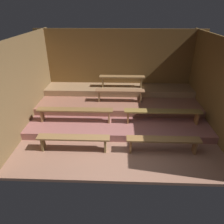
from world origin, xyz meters
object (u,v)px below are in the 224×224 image
at_px(bench_lower_left, 75,111).
at_px(bench_lower_right, 163,113).
at_px(bench_middle_center, 120,92).
at_px(bench_floor_right, 163,141).
at_px(bench_floor_left, 74,139).
at_px(bench_upper_center, 122,78).

xyz_separation_m(bench_lower_left, bench_lower_right, (2.69, 0.00, 0.00)).
xyz_separation_m(bench_lower_left, bench_middle_center, (1.39, 1.08, 0.21)).
bearing_deg(bench_floor_right, bench_lower_left, 155.36).
relative_size(bench_floor_left, bench_middle_center, 1.12).
distance_m(bench_lower_left, bench_upper_center, 2.47).
xyz_separation_m(bench_lower_right, bench_upper_center, (-1.24, 1.94, 0.43)).
bearing_deg(bench_floor_right, bench_upper_center, 109.01).
height_order(bench_lower_right, bench_upper_center, bench_upper_center).
xyz_separation_m(bench_floor_right, bench_lower_left, (-2.52, 1.16, 0.23)).
relative_size(bench_floor_left, bench_floor_right, 1.00).
bearing_deg(bench_floor_left, bench_floor_right, 0.00).
bearing_deg(bench_upper_center, bench_lower_left, -126.82).
height_order(bench_floor_left, bench_lower_left, bench_lower_left).
bearing_deg(bench_lower_right, bench_lower_left, 180.00).
bearing_deg(bench_floor_left, bench_lower_left, 98.34).
relative_size(bench_lower_left, bench_lower_right, 1.00).
distance_m(bench_floor_left, bench_middle_center, 2.59).
height_order(bench_lower_right, bench_middle_center, bench_middle_center).
xyz_separation_m(bench_floor_left, bench_middle_center, (1.22, 2.24, 0.44)).
height_order(bench_floor_left, bench_upper_center, bench_upper_center).
bearing_deg(bench_lower_left, bench_lower_right, 0.00).
distance_m(bench_floor_left, bench_upper_center, 3.42).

